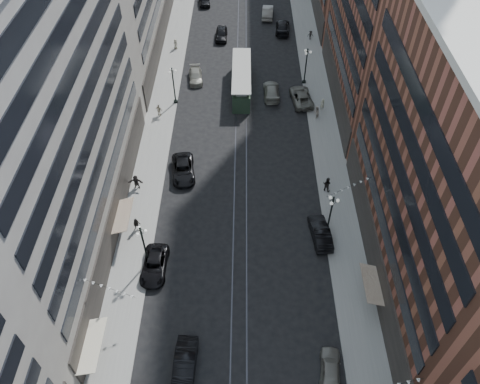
{
  "coord_description": "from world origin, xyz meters",
  "views": [
    {
      "loc": [
        0.25,
        1.02,
        39.24
      ],
      "look_at": [
        -0.01,
        33.21,
        5.0
      ],
      "focal_mm": 35.0,
      "sensor_mm": 36.0,
      "label": 1
    }
  ],
  "objects_px": {
    "lamppost_sw_mid": "(174,84)",
    "car_2": "(155,265)",
    "lamppost_se_far": "(330,214)",
    "streetcar": "(241,81)",
    "car_10": "(320,233)",
    "car_14": "(268,12)",
    "car_extra_0": "(271,91)",
    "pedestrian_7": "(327,184)",
    "pedestrian_9": "(310,35)",
    "pedestrian_6": "(159,110)",
    "car_9": "(205,0)",
    "car_8": "(196,76)",
    "lamppost_se_mid": "(306,65)",
    "car_13": "(221,34)",
    "pedestrian_extra_2": "(176,44)",
    "car_5": "(185,365)",
    "pedestrian_5": "(136,182)",
    "car_12": "(282,27)",
    "car_11": "(301,97)",
    "car_4": "(330,369)",
    "pedestrian_2": "(137,225)",
    "pedestrian_extra_0": "(316,112)",
    "car_7": "(183,169)",
    "lamppost_sw_far": "(144,244)",
    "pedestrian_8": "(322,104)"
  },
  "relations": [
    {
      "from": "lamppost_sw_mid",
      "to": "car_2",
      "type": "xyz_separation_m",
      "value": [
        0.8,
        -27.78,
        -2.38
      ]
    },
    {
      "from": "lamppost_se_far",
      "to": "streetcar",
      "type": "distance_m",
      "value": 27.98
    },
    {
      "from": "car_10",
      "to": "car_14",
      "type": "height_order",
      "value": "car_14"
    },
    {
      "from": "car_14",
      "to": "car_extra_0",
      "type": "bearing_deg",
      "value": 93.49
    },
    {
      "from": "pedestrian_7",
      "to": "pedestrian_9",
      "type": "xyz_separation_m",
      "value": [
        1.44,
        34.49,
        -0.21
      ]
    },
    {
      "from": "pedestrian_6",
      "to": "car_2",
      "type": "bearing_deg",
      "value": 118.99
    },
    {
      "from": "car_extra_0",
      "to": "car_9",
      "type": "bearing_deg",
      "value": -69.39
    },
    {
      "from": "car_8",
      "to": "car_14",
      "type": "bearing_deg",
      "value": 53.89
    },
    {
      "from": "lamppost_se_mid",
      "to": "car_2",
      "type": "distance_m",
      "value": 37.28
    },
    {
      "from": "car_13",
      "to": "pedestrian_7",
      "type": "height_order",
      "value": "pedestrian_7"
    },
    {
      "from": "car_10",
      "to": "pedestrian_extra_2",
      "type": "bearing_deg",
      "value": -70.4
    },
    {
      "from": "lamppost_se_far",
      "to": "car_8",
      "type": "distance_m",
      "value": 33.02
    },
    {
      "from": "car_5",
      "to": "pedestrian_5",
      "type": "bearing_deg",
      "value": 111.78
    },
    {
      "from": "car_8",
      "to": "pedestrian_extra_2",
      "type": "relative_size",
      "value": 2.95
    },
    {
      "from": "car_8",
      "to": "pedestrian_9",
      "type": "xyz_separation_m",
      "value": [
        18.09,
        11.87,
        0.22
      ]
    },
    {
      "from": "car_12",
      "to": "lamppost_se_mid",
      "type": "bearing_deg",
      "value": 102.56
    },
    {
      "from": "car_2",
      "to": "car_11",
      "type": "distance_m",
      "value": 32.93
    },
    {
      "from": "car_4",
      "to": "car_8",
      "type": "distance_m",
      "value": 46.11
    },
    {
      "from": "lamppost_se_far",
      "to": "pedestrian_6",
      "type": "relative_size",
      "value": 3.17
    },
    {
      "from": "car_11",
      "to": "car_12",
      "type": "xyz_separation_m",
      "value": [
        -1.56,
        20.0,
        0.02
      ]
    },
    {
      "from": "pedestrian_5",
      "to": "car_extra_0",
      "type": "height_order",
      "value": "pedestrian_5"
    },
    {
      "from": "pedestrian_2",
      "to": "pedestrian_extra_0",
      "type": "bearing_deg",
      "value": 36.32
    },
    {
      "from": "lamppost_sw_mid",
      "to": "car_10",
      "type": "height_order",
      "value": "lamppost_sw_mid"
    },
    {
      "from": "car_7",
      "to": "car_10",
      "type": "relative_size",
      "value": 1.14
    },
    {
      "from": "lamppost_se_far",
      "to": "pedestrian_7",
      "type": "distance_m",
      "value": 6.51
    },
    {
      "from": "car_2",
      "to": "car_9",
      "type": "height_order",
      "value": "car_9"
    },
    {
      "from": "car_2",
      "to": "car_4",
      "type": "bearing_deg",
      "value": -31.14
    },
    {
      "from": "car_5",
      "to": "car_extra_0",
      "type": "distance_m",
      "value": 40.67
    },
    {
      "from": "car_4",
      "to": "car_9",
      "type": "height_order",
      "value": "car_9"
    },
    {
      "from": "car_7",
      "to": "pedestrian_7",
      "type": "bearing_deg",
      "value": -16.66
    },
    {
      "from": "lamppost_sw_far",
      "to": "pedestrian_2",
      "type": "height_order",
      "value": "lamppost_sw_far"
    },
    {
      "from": "pedestrian_2",
      "to": "pedestrian_extra_2",
      "type": "bearing_deg",
      "value": 83.01
    },
    {
      "from": "pedestrian_extra_0",
      "to": "pedestrian_2",
      "type": "bearing_deg",
      "value": -17.76
    },
    {
      "from": "car_11",
      "to": "car_extra_0",
      "type": "bearing_deg",
      "value": -25.28
    },
    {
      "from": "car_12",
      "to": "pedestrian_8",
      "type": "distance_m",
      "value": 22.49
    },
    {
      "from": "lamppost_se_far",
      "to": "pedestrian_2",
      "type": "bearing_deg",
      "value": 179.51
    },
    {
      "from": "car_2",
      "to": "car_4",
      "type": "xyz_separation_m",
      "value": [
        16.06,
        -10.22,
        -0.01
      ]
    },
    {
      "from": "car_4",
      "to": "pedestrian_5",
      "type": "bearing_deg",
      "value": -40.09
    },
    {
      "from": "car_10",
      "to": "pedestrian_7",
      "type": "xyz_separation_m",
      "value": [
        1.45,
        6.79,
        0.31
      ]
    },
    {
      "from": "car_8",
      "to": "pedestrian_9",
      "type": "distance_m",
      "value": 21.64
    },
    {
      "from": "pedestrian_5",
      "to": "lamppost_se_mid",
      "type": "bearing_deg",
      "value": 48.55
    },
    {
      "from": "pedestrian_7",
      "to": "lamppost_sw_far",
      "type": "bearing_deg",
      "value": 57.66
    },
    {
      "from": "lamppost_sw_far",
      "to": "pedestrian_extra_0",
      "type": "bearing_deg",
      "value": 50.85
    },
    {
      "from": "pedestrian_extra_2",
      "to": "car_5",
      "type": "bearing_deg",
      "value": 130.12
    },
    {
      "from": "lamppost_se_mid",
      "to": "pedestrian_6",
      "type": "height_order",
      "value": "lamppost_se_mid"
    },
    {
      "from": "car_13",
      "to": "pedestrian_8",
      "type": "distance_m",
      "value": 24.42
    },
    {
      "from": "car_4",
      "to": "pedestrian_extra_0",
      "type": "bearing_deg",
      "value": -86.58
    },
    {
      "from": "car_10",
      "to": "lamppost_se_mid",
      "type": "bearing_deg",
      "value": -98.49
    },
    {
      "from": "lamppost_se_mid",
      "to": "pedestrian_2",
      "type": "distance_m",
      "value": 34.39
    },
    {
      "from": "car_7",
      "to": "car_10",
      "type": "height_order",
      "value": "car_10"
    }
  ]
}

